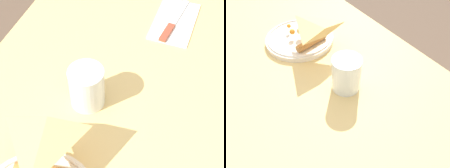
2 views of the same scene
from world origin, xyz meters
The scene contains 3 objects.
dining_table centered at (0.00, 0.00, 0.65)m, with size 1.22×0.78×0.76m.
plate_pizza centered at (-0.15, 0.09, 0.77)m, with size 0.23×0.23×0.05m.
milk_glass centered at (0.11, 0.09, 0.80)m, with size 0.08×0.08×0.10m.
Camera 2 is at (0.44, -0.16, 1.21)m, focal length 35.00 mm.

